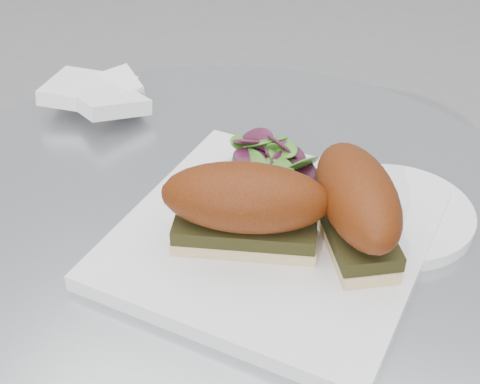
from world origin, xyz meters
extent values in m
cylinder|color=#A3A4AA|center=(0.00, 0.00, 0.72)|extent=(0.70, 0.70, 0.02)
cube|color=white|center=(0.06, -0.01, 0.74)|extent=(0.29, 0.29, 0.02)
cube|color=#DCBB89|center=(0.04, -0.03, 0.75)|extent=(0.14, 0.08, 0.01)
cube|color=black|center=(0.04, -0.03, 0.77)|extent=(0.13, 0.08, 0.01)
ellipsoid|color=#682109|center=(0.04, -0.03, 0.80)|extent=(0.16, 0.10, 0.06)
cube|color=#DCBB89|center=(0.13, 0.01, 0.75)|extent=(0.11, 0.13, 0.01)
cube|color=black|center=(0.13, 0.01, 0.77)|extent=(0.11, 0.13, 0.01)
ellipsoid|color=#682109|center=(0.13, 0.01, 0.80)|extent=(0.13, 0.16, 0.06)
cylinder|color=white|center=(0.16, 0.07, 0.74)|extent=(0.15, 0.15, 0.01)
camera|label=1|loc=(0.21, -0.46, 1.14)|focal=50.00mm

